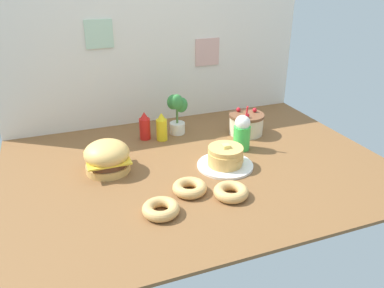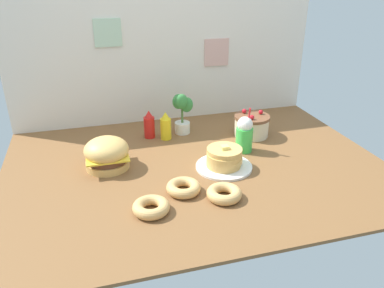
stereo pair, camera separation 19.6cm
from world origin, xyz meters
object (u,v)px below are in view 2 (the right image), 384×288
burger (107,154)px  mustard_bottle (166,126)px  cream_soda_cup (244,134)px  donut_vanilla (224,193)px  ketchup_bottle (149,125)px  donut_pink_glaze (151,207)px  layer_cake (252,125)px  potted_plant (182,112)px  donut_chocolate (183,187)px  pancake_stack (224,160)px

burger → mustard_bottle: 0.56m
burger → cream_soda_cup: size_ratio=0.88×
burger → donut_vanilla: (0.59, -0.54, -0.06)m
ketchup_bottle → mustard_bottle: same height
cream_soda_cup → donut_pink_glaze: (-0.75, -0.55, -0.09)m
mustard_bottle → donut_pink_glaze: mustard_bottle is taller
layer_cake → potted_plant: bearing=158.5°
donut_pink_glaze → donut_vanilla: same height
burger → cream_soda_cup: bearing=-0.9°
burger → donut_chocolate: 0.58m
ketchup_bottle → cream_soda_cup: cream_soda_cup is taller
potted_plant → pancake_stack: bearing=-79.7°
layer_cake → donut_vanilla: layer_cake is taller
burger → mustard_bottle: size_ratio=1.33×
mustard_bottle → potted_plant: 0.18m
donut_pink_glaze → donut_vanilla: size_ratio=1.00×
pancake_stack → cream_soda_cup: (0.22, 0.20, 0.07)m
layer_cake → mustard_bottle: 0.65m
donut_pink_glaze → donut_vanilla: bearing=2.7°
ketchup_bottle → cream_soda_cup: 0.72m
pancake_stack → donut_chocolate: (-0.32, -0.21, -0.03)m
layer_cake → ketchup_bottle: ketchup_bottle is taller
cream_soda_cup → layer_cake: bearing=55.6°
mustard_bottle → donut_pink_glaze: bearing=-107.0°
pancake_stack → donut_vanilla: bearing=-109.9°
ketchup_bottle → donut_chocolate: (0.05, -0.81, -0.07)m
pancake_stack → ketchup_bottle: bearing=121.6°
layer_cake → donut_pink_glaze: size_ratio=1.34×
donut_pink_glaze → burger: bearing=107.7°
burger → donut_vanilla: burger is taller
ketchup_bottle → donut_pink_glaze: size_ratio=1.08×
layer_cake → mustard_bottle: bearing=169.7°
mustard_bottle → donut_pink_glaze: 0.94m
mustard_bottle → donut_chocolate: bearing=-94.7°
burger → potted_plant: size_ratio=0.87×
donut_pink_glaze → layer_cake: bearing=40.5°
mustard_bottle → donut_vanilla: 0.89m
layer_cake → cream_soda_cup: (-0.16, -0.23, 0.04)m
ketchup_bottle → donut_vanilla: (0.25, -0.94, -0.07)m
burger → pancake_stack: bearing=-16.4°
mustard_bottle → ketchup_bottle: bearing=151.1°
donut_pink_glaze → donut_chocolate: (0.21, 0.14, 0.00)m
layer_cake → donut_chocolate: layer_cake is taller
layer_cake → potted_plant: 0.53m
layer_cake → donut_vanilla: bearing=-123.2°
mustard_bottle → burger: bearing=-143.7°
layer_cake → donut_chocolate: 0.95m
pancake_stack → donut_pink_glaze: size_ratio=1.83×
donut_pink_glaze → donut_chocolate: bearing=33.7°
burger → donut_vanilla: 0.80m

